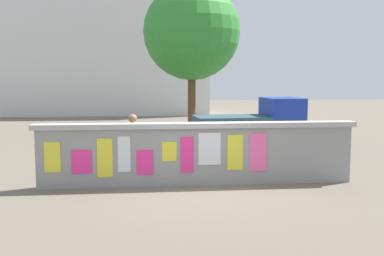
% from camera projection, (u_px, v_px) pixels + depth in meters
% --- Properties ---
extents(ground, '(60.00, 60.00, 0.00)m').
position_uv_depth(ground, '(175.00, 139.00, 18.99)').
color(ground, '#6B6051').
extents(poster_wall, '(7.65, 0.42, 1.49)m').
position_uv_depth(poster_wall, '(197.00, 153.00, 10.99)').
color(poster_wall, gray).
rests_on(poster_wall, ground).
extents(auto_rickshaw_truck, '(3.69, 1.72, 1.85)m').
position_uv_depth(auto_rickshaw_truck, '(254.00, 126.00, 15.66)').
color(auto_rickshaw_truck, black).
rests_on(auto_rickshaw_truck, ground).
extents(motorcycle, '(1.88, 0.68, 0.87)m').
position_uv_depth(motorcycle, '(140.00, 147.00, 13.85)').
color(motorcycle, black).
rests_on(motorcycle, ground).
extents(bicycle_near, '(1.66, 0.59, 0.95)m').
position_uv_depth(bicycle_near, '(218.00, 159.00, 12.48)').
color(bicycle_near, black).
rests_on(bicycle_near, ground).
extents(person_walking, '(0.47, 0.47, 1.62)m').
position_uv_depth(person_walking, '(133.00, 139.00, 11.89)').
color(person_walking, '#BF6626').
rests_on(person_walking, ground).
extents(tree_roadside, '(4.23, 4.23, 6.62)m').
position_uv_depth(tree_roadside, '(192.00, 32.00, 20.19)').
color(tree_roadside, brown).
rests_on(tree_roadside, ground).
extents(building_background, '(13.57, 5.31, 8.56)m').
position_uv_depth(building_background, '(109.00, 51.00, 31.62)').
color(building_background, silver).
rests_on(building_background, ground).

